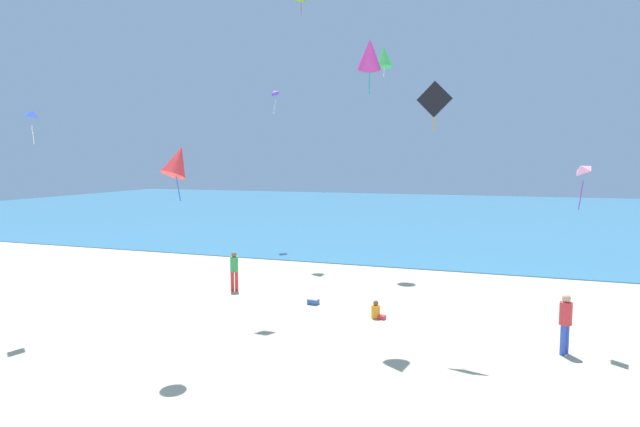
{
  "coord_description": "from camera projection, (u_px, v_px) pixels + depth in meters",
  "views": [
    {
      "loc": [
        4.82,
        -6.92,
        5.59
      ],
      "look_at": [
        0.0,
        7.14,
        4.09
      ],
      "focal_mm": 29.67,
      "sensor_mm": 36.0,
      "label": 1
    }
  ],
  "objects": [
    {
      "name": "cooler_box",
      "position": [
        313.0,
        301.0,
        20.58
      ],
      "size": [
        0.45,
        0.35,
        0.24
      ],
      "rotation": [
        0.0,
        0.0,
        6.17
      ],
      "color": "#2D56B7",
      "rests_on": "ground_plane"
    },
    {
      "name": "kite_pink",
      "position": [
        580.0,
        169.0,
        15.77
      ],
      "size": [
        0.6,
        0.67,
        1.41
      ],
      "rotation": [
        0.0,
        0.0,
        1.97
      ],
      "color": "pink"
    },
    {
      "name": "ocean_water",
      "position": [
        452.0,
        213.0,
        55.66
      ],
      "size": [
        120.0,
        60.0,
        0.05
      ],
      "primitive_type": "cube",
      "color": "teal",
      "rests_on": "ground_plane"
    },
    {
      "name": "kite_blue",
      "position": [
        33.0,
        114.0,
        17.1
      ],
      "size": [
        0.59,
        0.67,
        1.12
      ],
      "rotation": [
        0.0,
        0.0,
        1.88
      ],
      "color": "blue"
    },
    {
      "name": "ground_plane",
      "position": [
        347.0,
        325.0,
        18.04
      ],
      "size": [
        120.0,
        120.0,
        0.0
      ],
      "primitive_type": "plane",
      "color": "beige"
    },
    {
      "name": "kite_black",
      "position": [
        434.0,
        100.0,
        15.77
      ],
      "size": [
        1.09,
        0.18,
        1.51
      ],
      "rotation": [
        0.0,
        0.0,
        3.08
      ],
      "color": "black"
    },
    {
      "name": "kite_green",
      "position": [
        384.0,
        57.0,
        26.3
      ],
      "size": [
        1.25,
        1.24,
        1.55
      ],
      "rotation": [
        0.0,
        0.0,
        3.96
      ],
      "color": "green"
    },
    {
      "name": "kite_purple",
      "position": [
        274.0,
        93.0,
        33.62
      ],
      "size": [
        0.53,
        0.67,
        1.58
      ],
      "rotation": [
        0.0,
        0.0,
        4.72
      ],
      "color": "purple"
    },
    {
      "name": "kite_magenta",
      "position": [
        370.0,
        54.0,
        16.43
      ],
      "size": [
        1.06,
        1.28,
        1.8
      ],
      "rotation": [
        0.0,
        0.0,
        3.44
      ],
      "color": "#DB3DA8"
    },
    {
      "name": "kite_red",
      "position": [
        177.0,
        161.0,
        14.2
      ],
      "size": [
        0.98,
        1.13,
        1.59
      ],
      "rotation": [
        0.0,
        0.0,
        2.77
      ],
      "color": "red"
    },
    {
      "name": "person_3",
      "position": [
        234.0,
        268.0,
        22.57
      ],
      "size": [
        0.39,
        0.39,
        1.71
      ],
      "rotation": [
        0.0,
        0.0,
        4.86
      ],
      "color": "red",
      "rests_on": "ground_plane"
    },
    {
      "name": "person_0",
      "position": [
        377.0,
        312.0,
        18.74
      ],
      "size": [
        0.55,
        0.35,
        0.65
      ],
      "rotation": [
        0.0,
        0.0,
        6.12
      ],
      "color": "orange",
      "rests_on": "ground_plane"
    },
    {
      "name": "person_2",
      "position": [
        565.0,
        320.0,
        15.19
      ],
      "size": [
        0.49,
        0.49,
        1.77
      ],
      "rotation": [
        0.0,
        0.0,
        2.57
      ],
      "color": "blue",
      "rests_on": "ground_plane"
    }
  ]
}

